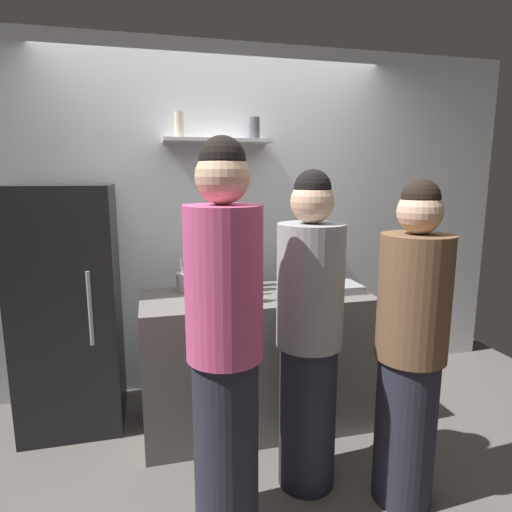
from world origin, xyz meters
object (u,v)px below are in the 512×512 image
at_px(person_grey_hoodie, 309,337).
at_px(person_brown_jacket, 410,350).
at_px(refrigerator, 69,308).
at_px(utensil_holder, 184,282).
at_px(water_bottle_plastic, 221,273).
at_px(person_pink_top, 225,345).
at_px(wine_bottle_green_glass, 233,277).
at_px(wine_bottle_amber_glass, 255,272).
at_px(wine_bottle_dark_glass, 250,274).
at_px(wine_bottle_pale_glass, 245,285).
at_px(baking_pan, 334,288).

xyz_separation_m(person_grey_hoodie, person_brown_jacket, (0.44, -0.23, -0.03)).
height_order(refrigerator, utensil_holder, refrigerator).
height_order(refrigerator, water_bottle_plastic, refrigerator).
relative_size(water_bottle_plastic, person_pink_top, 0.14).
distance_m(wine_bottle_green_glass, person_pink_top, 0.82).
bearing_deg(person_brown_jacket, wine_bottle_amber_glass, -104.48).
bearing_deg(utensil_holder, refrigerator, 171.12).
bearing_deg(person_grey_hoodie, wine_bottle_dark_glass, -31.32).
bearing_deg(utensil_holder, person_grey_hoodie, -55.63).
xyz_separation_m(wine_bottle_pale_glass, person_grey_hoodie, (0.24, -0.46, -0.17)).
bearing_deg(person_grey_hoodie, utensil_holder, -7.92).
bearing_deg(wine_bottle_green_glass, utensil_holder, 142.22).
height_order(wine_bottle_green_glass, person_pink_top, person_pink_top).
bearing_deg(wine_bottle_amber_glass, baking_pan, -29.65).
bearing_deg(wine_bottle_green_glass, water_bottle_plastic, 101.29).
bearing_deg(person_grey_hoodie, wine_bottle_pale_glass, -15.04).
bearing_deg(person_pink_top, wine_bottle_dark_glass, 0.57).
xyz_separation_m(baking_pan, person_pink_top, (-0.86, -0.76, -0.01)).
xyz_separation_m(refrigerator, utensil_holder, (0.74, -0.12, 0.16)).
distance_m(refrigerator, wine_bottle_dark_glass, 1.20).
bearing_deg(wine_bottle_amber_glass, wine_bottle_green_glass, -130.85).
bearing_deg(wine_bottle_dark_glass, utensil_holder, 166.33).
xyz_separation_m(wine_bottle_amber_glass, wine_bottle_dark_glass, (-0.06, -0.12, 0.01)).
bearing_deg(wine_bottle_pale_glass, wine_bottle_amber_glass, 67.49).
relative_size(wine_bottle_green_glass, wine_bottle_dark_glass, 1.09).
bearing_deg(person_brown_jacket, person_pink_top, -42.90).
relative_size(utensil_holder, person_pink_top, 0.12).
relative_size(wine_bottle_dark_glass, person_brown_jacket, 0.19).
height_order(refrigerator, wine_bottle_pale_glass, refrigerator).
bearing_deg(utensil_holder, baking_pan, -14.93).
height_order(wine_bottle_dark_glass, person_grey_hoodie, person_grey_hoodie).
height_order(person_pink_top, person_brown_jacket, person_pink_top).
height_order(person_pink_top, person_grey_hoodie, person_pink_top).
bearing_deg(baking_pan, wine_bottle_green_glass, 177.10).
bearing_deg(refrigerator, water_bottle_plastic, -8.09).
height_order(wine_bottle_dark_glass, person_pink_top, person_pink_top).
distance_m(refrigerator, wine_bottle_green_glass, 1.10).
xyz_separation_m(baking_pan, wine_bottle_green_glass, (-0.67, 0.03, 0.10)).
xyz_separation_m(utensil_holder, person_grey_hoodie, (0.56, -0.83, -0.13)).
distance_m(wine_bottle_green_glass, wine_bottle_amber_glass, 0.31).
bearing_deg(wine_bottle_dark_glass, wine_bottle_amber_glass, 62.55).
height_order(wine_bottle_green_glass, water_bottle_plastic, wine_bottle_green_glass).
bearing_deg(person_grey_hoodie, person_brown_jacket, -159.51).
xyz_separation_m(wine_bottle_pale_glass, person_brown_jacket, (0.68, -0.69, -0.20)).
distance_m(wine_bottle_amber_glass, person_pink_top, 1.10).
height_order(refrigerator, baking_pan, refrigerator).
bearing_deg(refrigerator, wine_bottle_green_glass, -18.17).
relative_size(baking_pan, person_grey_hoodie, 0.20).
bearing_deg(wine_bottle_pale_glass, person_pink_top, -109.80).
bearing_deg(water_bottle_plastic, wine_bottle_dark_glass, -23.68).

